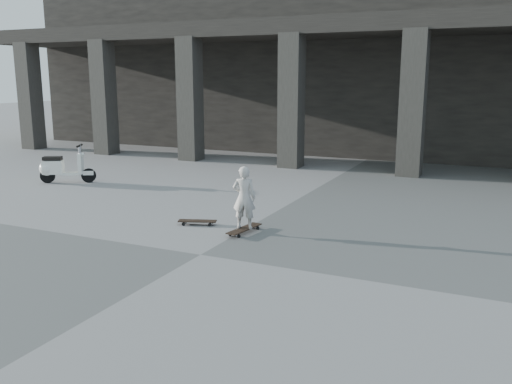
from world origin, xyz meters
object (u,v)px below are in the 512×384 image
at_px(skateboard_spare, 197,221).
at_px(longboard, 244,229).
at_px(child, 244,197).
at_px(scooter, 58,168).

bearing_deg(skateboard_spare, longboard, -26.08).
xyz_separation_m(child, scooter, (-6.48, 2.17, -0.25)).
distance_m(skateboard_spare, child, 1.19).
bearing_deg(child, scooter, -34.07).
bearing_deg(scooter, longboard, -46.91).
xyz_separation_m(longboard, child, (-0.00, -0.00, 0.58)).
relative_size(longboard, scooter, 0.67).
relative_size(skateboard_spare, scooter, 0.56).
height_order(skateboard_spare, child, child).
xyz_separation_m(skateboard_spare, child, (1.03, -0.11, 0.58)).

